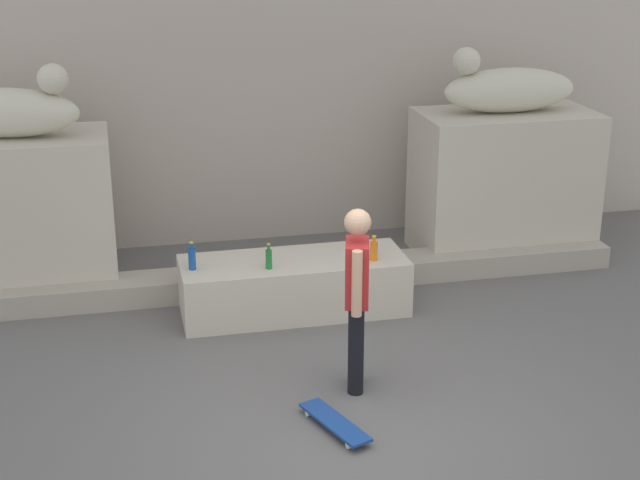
% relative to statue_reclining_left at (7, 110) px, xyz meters
% --- Properties ---
extents(ground_plane, '(40.00, 40.00, 0.00)m').
position_rel_statue_reclining_left_xyz_m(ground_plane, '(2.79, -3.57, -2.03)').
color(ground_plane, '#605E5B').
extents(facade_wall, '(11.20, 0.60, 5.23)m').
position_rel_statue_reclining_left_xyz_m(facade_wall, '(2.79, 1.42, 0.58)').
color(facade_wall, '#BBAE9F').
rests_on(facade_wall, ground_plane).
extents(pedestal_left, '(2.09, 1.13, 1.75)m').
position_rel_statue_reclining_left_xyz_m(pedestal_left, '(-0.04, 0.01, -1.16)').
color(pedestal_left, beige).
rests_on(pedestal_left, ground_plane).
extents(pedestal_right, '(2.09, 1.13, 1.75)m').
position_rel_statue_reclining_left_xyz_m(pedestal_right, '(5.62, 0.01, -1.16)').
color(pedestal_right, beige).
rests_on(pedestal_right, ground_plane).
extents(statue_reclining_left, '(1.69, 0.93, 0.78)m').
position_rel_statue_reclining_left_xyz_m(statue_reclining_left, '(0.00, 0.00, 0.00)').
color(statue_reclining_left, beige).
rests_on(statue_reclining_left, pedestal_left).
extents(statue_reclining_right, '(1.60, 0.56, 0.78)m').
position_rel_statue_reclining_left_xyz_m(statue_reclining_right, '(5.59, 0.01, 0.00)').
color(statue_reclining_right, beige).
rests_on(statue_reclining_right, pedestal_right).
extents(ledge_block, '(2.35, 0.86, 0.58)m').
position_rel_statue_reclining_left_xyz_m(ledge_block, '(2.79, -1.23, -1.74)').
color(ledge_block, beige).
rests_on(ledge_block, ground_plane).
extents(skater, '(0.29, 0.52, 1.67)m').
position_rel_statue_reclining_left_xyz_m(skater, '(3.01, -2.98, -1.11)').
color(skater, black).
rests_on(skater, ground_plane).
extents(skateboard, '(0.47, 0.82, 0.08)m').
position_rel_statue_reclining_left_xyz_m(skateboard, '(2.66, -3.64, -1.97)').
color(skateboard, navy).
rests_on(skateboard, ground_plane).
extents(bottle_green, '(0.07, 0.07, 0.27)m').
position_rel_statue_reclining_left_xyz_m(bottle_green, '(2.50, -1.42, -1.34)').
color(bottle_green, '#1E722D').
rests_on(bottle_green, ledge_block).
extents(bottle_orange, '(0.08, 0.08, 0.27)m').
position_rel_statue_reclining_left_xyz_m(bottle_orange, '(3.60, -1.43, -1.34)').
color(bottle_orange, orange).
rests_on(bottle_orange, ledge_block).
extents(bottle_blue, '(0.08, 0.08, 0.29)m').
position_rel_statue_reclining_left_xyz_m(bottle_blue, '(1.74, -1.27, -1.32)').
color(bottle_blue, '#194C99').
rests_on(bottle_blue, ledge_block).
extents(stair_step, '(7.74, 0.50, 0.26)m').
position_rel_statue_reclining_left_xyz_m(stair_step, '(2.79, -0.58, -1.90)').
color(stair_step, '#A9A08F').
rests_on(stair_step, ground_plane).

